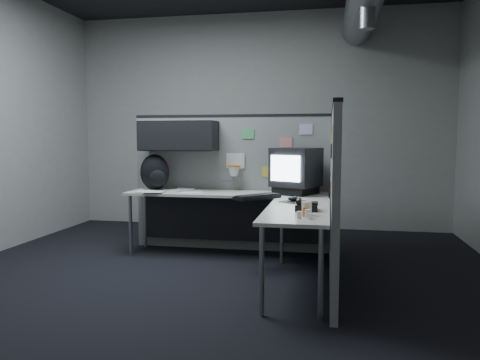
% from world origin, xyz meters
% --- Properties ---
extents(room, '(5.62, 5.62, 3.22)m').
position_xyz_m(room, '(0.56, 0.00, 2.10)').
color(room, black).
rests_on(room, ground).
extents(partition_back, '(2.44, 0.42, 1.63)m').
position_xyz_m(partition_back, '(-0.25, 1.23, 1.00)').
color(partition_back, slate).
rests_on(partition_back, ground).
extents(partition_right, '(0.07, 2.23, 1.63)m').
position_xyz_m(partition_right, '(1.10, 0.22, 0.82)').
color(partition_right, slate).
rests_on(partition_right, ground).
extents(desk, '(2.31, 2.11, 0.73)m').
position_xyz_m(desk, '(0.15, 0.70, 0.61)').
color(desk, beige).
rests_on(desk, ground).
extents(monitor, '(0.59, 0.59, 0.51)m').
position_xyz_m(monitor, '(0.69, 0.98, 0.99)').
color(monitor, black).
rests_on(monitor, desk).
extents(keyboard, '(0.47, 0.49, 0.04)m').
position_xyz_m(keyboard, '(0.33, 0.50, 0.75)').
color(keyboard, black).
rests_on(keyboard, desk).
extents(mouse, '(0.29, 0.31, 0.05)m').
position_xyz_m(mouse, '(0.71, 0.34, 0.75)').
color(mouse, black).
rests_on(mouse, desk).
extents(phone, '(0.20, 0.21, 0.10)m').
position_xyz_m(phone, '(0.86, -0.18, 0.77)').
color(phone, black).
rests_on(phone, desk).
extents(bottles, '(0.12, 0.16, 0.08)m').
position_xyz_m(bottles, '(0.87, -0.57, 0.76)').
color(bottles, silver).
rests_on(bottles, desk).
extents(cup, '(0.10, 0.10, 0.11)m').
position_xyz_m(cup, '(0.88, -0.43, 0.79)').
color(cup, silver).
rests_on(cup, desk).
extents(papers, '(0.81, 0.65, 0.02)m').
position_xyz_m(papers, '(-0.77, 0.97, 0.74)').
color(papers, white).
rests_on(papers, desk).
extents(backpack, '(0.40, 0.36, 0.43)m').
position_xyz_m(backpack, '(-0.97, 1.02, 0.94)').
color(backpack, black).
rests_on(backpack, desk).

